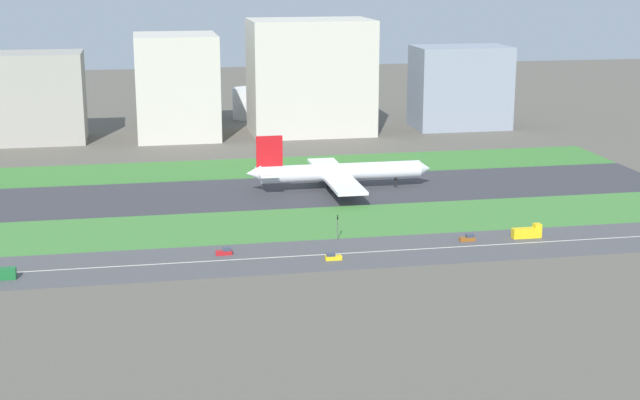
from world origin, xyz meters
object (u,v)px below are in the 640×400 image
airliner (336,172)px  traffic_light (338,226)px  car_3 (225,252)px  fuel_tank_west (185,106)px  fuel_tank_centre (250,103)px  terminal_building (31,98)px  hangar_building (177,86)px  car_2 (468,238)px  cargo_warehouse (460,87)px  car_0 (333,257)px  truck_2 (527,232)px  office_tower (310,77)px

airliner → traffic_light: size_ratio=9.03×
airliner → car_3: airliner is taller
fuel_tank_west → fuel_tank_centre: bearing=0.0°
fuel_tank_centre → traffic_light: bearing=-90.2°
car_3 → fuel_tank_centre: 229.59m
terminal_building → fuel_tank_centre: bearing=24.0°
hangar_building → terminal_building: bearing=180.0°
car_2 → cargo_warehouse: bearing=71.9°
car_0 → truck_2: size_ratio=0.52×
car_2 → traffic_light: traffic_light is taller
truck_2 → car_0: bearing=-170.4°
car_0 → fuel_tank_west: size_ratio=0.19×
terminal_building → traffic_light: bearing=-60.1°
airliner → car_0: (-17.28, -78.00, -5.31)m
car_0 → office_tower: office_tower is taller
office_tower → cargo_warehouse: bearing=0.0°
car_2 → terminal_building: bearing=126.8°
airliner → truck_2: 79.93m
car_2 → hangar_building: (-73.17, 182.00, 22.03)m
car_2 → truck_2: size_ratio=0.52×
traffic_light → fuel_tank_west: fuel_tank_west is taller
car_3 → car_0: bearing=-19.8°
car_2 → fuel_tank_west: 236.99m
traffic_light → terminal_building: bearing=119.9°
truck_2 → fuel_tank_west: size_ratio=0.36×
car_3 → office_tower: office_tower is taller
fuel_tank_west → cargo_warehouse: bearing=-19.4°
airliner → fuel_tank_west: 164.95m
truck_2 → car_3: size_ratio=1.91×
car_0 → truck_2: (59.05, 10.00, 0.75)m
hangar_building → office_tower: 60.82m
hangar_building → fuel_tank_centre: bearing=49.9°
car_3 → traffic_light: bearing=13.7°
car_2 → hangar_building: hangar_building is taller
truck_2 → airliner: bearing=121.6°
terminal_building → fuel_tank_centre: (101.12, 45.00, -11.78)m
car_3 → cargo_warehouse: (128.59, 182.00, 18.35)m
airliner → traffic_light: 61.26m
fuel_tank_centre → car_2: bearing=-81.2°
car_0 → fuel_tank_west: bearing=-83.6°
office_tower → truck_2: bearing=-80.6°
office_tower → cargo_warehouse: (72.05, 0.00, -6.60)m
airliner → car_2: airliner is taller
car_3 → cargo_warehouse: cargo_warehouse is taller
traffic_light → hangar_building: 178.89m
truck_2 → hangar_building: hangar_building is taller
truck_2 → traffic_light: 54.61m
car_2 → fuel_tank_centre: bearing=98.8°
car_2 → office_tower: size_ratio=0.08×
terminal_building → fuel_tank_west: terminal_building is taller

